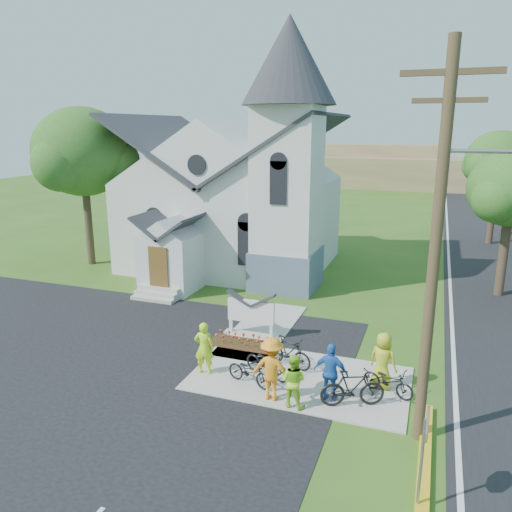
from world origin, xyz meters
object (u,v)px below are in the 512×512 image
at_px(church_sign, 251,312).
at_px(cyclist_1, 293,380).
at_px(utility_pole, 439,240).
at_px(cyclist_4, 383,360).
at_px(cyclist_0, 204,348).
at_px(bike_4, 388,381).
at_px(stop_sign, 425,438).
at_px(cyclist_3, 272,369).
at_px(bike_3, 353,388).
at_px(bike_1, 288,352).
at_px(bike_0, 250,372).
at_px(bike_2, 267,363).
at_px(cyclist_2, 331,372).

xyz_separation_m(church_sign, cyclist_1, (2.96, -4.40, -0.16)).
height_order(utility_pole, cyclist_4, utility_pole).
bearing_deg(cyclist_0, cyclist_4, 179.24).
bearing_deg(bike_4, stop_sign, -145.69).
height_order(church_sign, cyclist_3, cyclist_3).
bearing_deg(bike_3, utility_pole, -137.52).
height_order(bike_1, bike_3, bike_3).
relative_size(cyclist_0, bike_3, 0.94).
relative_size(bike_0, cyclist_3, 0.85).
bearing_deg(utility_pole, cyclist_0, 169.70).
bearing_deg(bike_0, church_sign, 36.49).
xyz_separation_m(cyclist_0, bike_2, (2.03, 0.47, -0.43)).
height_order(church_sign, cyclist_0, cyclist_0).
height_order(stop_sign, cyclist_3, stop_sign).
height_order(stop_sign, cyclist_0, stop_sign).
relative_size(cyclist_2, bike_2, 1.02).
bearing_deg(bike_4, bike_3, 159.34).
xyz_separation_m(bike_1, bike_4, (3.39, -0.71, -0.10)).
relative_size(utility_pole, cyclist_0, 5.57).
relative_size(bike_1, cyclist_3, 0.90).
relative_size(cyclist_1, cyclist_3, 0.83).
distance_m(church_sign, stop_sign, 9.97).
bearing_deg(cyclist_0, bike_3, 164.44).
relative_size(bike_0, cyclist_1, 1.02).
bearing_deg(stop_sign, bike_3, 119.61).
bearing_deg(bike_2, cyclist_1, -116.09).
height_order(church_sign, bike_0, church_sign).
bearing_deg(bike_2, bike_3, -84.20).
distance_m(bike_1, bike_4, 3.46).
height_order(church_sign, cyclist_1, church_sign).
xyz_separation_m(church_sign, bike_0, (1.32, -3.65, -0.54)).
xyz_separation_m(stop_sign, bike_0, (-5.32, 3.75, -1.29)).
relative_size(bike_1, cyclist_2, 0.99).
bearing_deg(bike_0, cyclist_3, -104.73).
bearing_deg(cyclist_4, cyclist_1, 61.11).
distance_m(cyclist_1, bike_3, 1.76).
xyz_separation_m(utility_pole, bike_2, (-4.90, 1.73, -4.89)).
height_order(bike_0, cyclist_4, cyclist_4).
bearing_deg(bike_3, cyclist_1, 86.35).
distance_m(stop_sign, bike_1, 7.08).
height_order(utility_pole, stop_sign, utility_pole).
distance_m(stop_sign, bike_2, 6.78).
distance_m(church_sign, cyclist_2, 5.39).
height_order(utility_pole, bike_0, utility_pole).
bearing_deg(bike_2, cyclist_4, -59.06).
bearing_deg(cyclist_4, stop_sign, 125.44).
bearing_deg(bike_3, church_sign, 27.02).
height_order(cyclist_0, cyclist_1, cyclist_0).
height_order(bike_1, cyclist_3, cyclist_3).
distance_m(cyclist_4, bike_4, 0.65).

